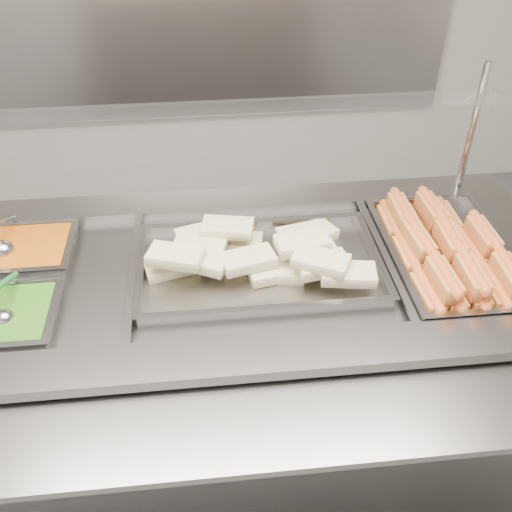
{
  "coord_description": "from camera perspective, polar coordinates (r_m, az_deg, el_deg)",
  "views": [
    {
      "loc": [
        -0.11,
        -1.05,
        2.15
      ],
      "look_at": [
        0.06,
        0.38,
        1.03
      ],
      "focal_mm": 40.0,
      "sensor_mm": 36.0,
      "label": 1
    }
  ],
  "objects": [
    {
      "name": "back_panel",
      "position": [
        3.63,
        -5.26,
        22.56
      ],
      "size": [
        3.0,
        0.04,
        1.2
      ],
      "primitive_type": "cube",
      "color": "gray",
      "rests_on": "ground"
    },
    {
      "name": "pan_hotdogs",
      "position": [
        2.02,
        18.44,
        -0.42
      ],
      "size": [
        0.39,
        0.62,
        0.11
      ],
      "color": "gray",
      "rests_on": "steam_counter"
    },
    {
      "name": "ladle",
      "position": [
        2.05,
        -23.94,
        0.63
      ],
      "size": [
        0.08,
        0.22,
        0.16
      ],
      "color": "#A6A7AB",
      "rests_on": "pan_beans"
    },
    {
      "name": "sneeze_guard",
      "position": [
        1.83,
        -2.63,
        14.15
      ],
      "size": [
        1.85,
        0.35,
        0.49
      ],
      "color": "silver",
      "rests_on": "steam_counter"
    },
    {
      "name": "pan_beans",
      "position": [
        2.08,
        -22.31,
        -0.18
      ],
      "size": [
        0.34,
        0.27,
        0.11
      ],
      "color": "gray",
      "rests_on": "steam_counter"
    },
    {
      "name": "pan_wraps",
      "position": [
        1.86,
        0.34,
        -1.31
      ],
      "size": [
        0.77,
        0.46,
        0.08
      ],
      "color": "gray",
      "rests_on": "steam_counter"
    },
    {
      "name": "steam_counter",
      "position": [
        2.18,
        -1.49,
        -11.14
      ],
      "size": [
        2.11,
        0.95,
        1.01
      ],
      "color": "slate",
      "rests_on": "ground"
    },
    {
      "name": "tortilla_wraps",
      "position": [
        1.85,
        0.74,
        0.38
      ],
      "size": [
        0.73,
        0.41,
        0.11
      ],
      "color": "beige",
      "rests_on": "pan_wraps"
    },
    {
      "name": "hotdogs_in_buns",
      "position": [
        1.97,
        18.15,
        0.64
      ],
      "size": [
        0.32,
        0.58,
        0.13
      ],
      "color": "#A25D22",
      "rests_on": "pan_hotdogs"
    },
    {
      "name": "serving_spoon",
      "position": [
        1.8,
        -23.82,
        -5.17
      ],
      "size": [
        0.06,
        0.21,
        0.15
      ],
      "color": "#A6A7AB",
      "rests_on": "pan_peas"
    },
    {
      "name": "tray_rail",
      "position": [
        1.48,
        0.2,
        -16.34
      ],
      "size": [
        2.02,
        0.44,
        0.06
      ],
      "color": "gray",
      "rests_on": "steam_counter"
    }
  ]
}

